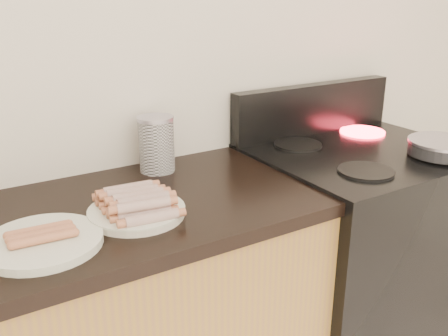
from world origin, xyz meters
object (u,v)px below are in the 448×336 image
frying_pan (445,147)px  side_plate (43,242)px  canister (157,144)px  stove (353,260)px  main_plate (137,213)px

frying_pan → side_plate: (-1.34, 0.10, -0.04)m
frying_pan → canister: size_ratio=2.31×
stove → side_plate: bearing=-175.0°
stove → canister: (-0.72, 0.23, 0.54)m
main_plate → side_plate: side_plate is taller
main_plate → side_plate: size_ratio=0.91×
canister → stove: bearing=-17.5°
stove → frying_pan: frying_pan is taller
stove → side_plate: size_ratio=3.26×
canister → main_plate: bearing=-123.5°
canister → frying_pan: bearing=-25.4°
stove → main_plate: main_plate is taller
frying_pan → main_plate: (-1.09, 0.14, -0.04)m
frying_pan → main_plate: 1.10m
frying_pan → side_plate: bearing=178.0°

